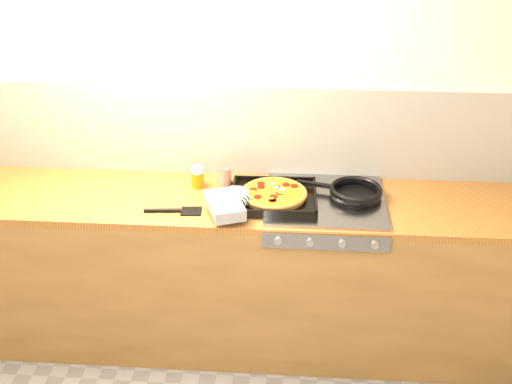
# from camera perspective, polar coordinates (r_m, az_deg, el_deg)

# --- Properties ---
(room_shell) EXTENTS (3.20, 3.20, 3.20)m
(room_shell) POSITION_cam_1_polar(r_m,az_deg,el_deg) (3.43, -1.29, 5.42)
(room_shell) COLOR white
(room_shell) RESTS_ON ground
(counter_run) EXTENTS (3.20, 0.62, 0.90)m
(counter_run) POSITION_cam_1_polar(r_m,az_deg,el_deg) (3.51, -1.61, -7.03)
(counter_run) COLOR olive
(counter_run) RESTS_ON ground
(stovetop) EXTENTS (0.60, 0.56, 0.02)m
(stovetop) POSITION_cam_1_polar(r_m,az_deg,el_deg) (3.26, 6.17, -0.75)
(stovetop) COLOR gray
(stovetop) RESTS_ON counter_run
(pizza_on_tray) EXTENTS (0.57, 0.50, 0.07)m
(pizza_on_tray) POSITION_cam_1_polar(r_m,az_deg,el_deg) (3.19, 0.38, -0.42)
(pizza_on_tray) COLOR black
(pizza_on_tray) RESTS_ON stovetop
(frying_pan) EXTENTS (0.47, 0.32, 0.04)m
(frying_pan) POSITION_cam_1_polar(r_m,az_deg,el_deg) (3.29, 8.76, 0.03)
(frying_pan) COLOR black
(frying_pan) RESTS_ON stovetop
(tomato_can) EXTENTS (0.09, 0.09, 0.11)m
(tomato_can) POSITION_cam_1_polar(r_m,az_deg,el_deg) (3.37, -2.83, 1.31)
(tomato_can) COLOR #A3140D
(tomato_can) RESTS_ON counter_run
(juice_glass) EXTENTS (0.08, 0.08, 0.11)m
(juice_glass) POSITION_cam_1_polar(r_m,az_deg,el_deg) (3.37, -5.21, 1.34)
(juice_glass) COLOR #C5690B
(juice_glass) RESTS_ON counter_run
(wooden_spoon) EXTENTS (0.30, 0.10, 0.02)m
(wooden_spoon) POSITION_cam_1_polar(r_m,az_deg,el_deg) (3.44, 0.26, 1.14)
(wooden_spoon) COLOR #B77D4D
(wooden_spoon) RESTS_ON counter_run
(black_spatula) EXTENTS (0.28, 0.09, 0.02)m
(black_spatula) POSITION_cam_1_polar(r_m,az_deg,el_deg) (3.17, -7.28, -1.66)
(black_spatula) COLOR black
(black_spatula) RESTS_ON counter_run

